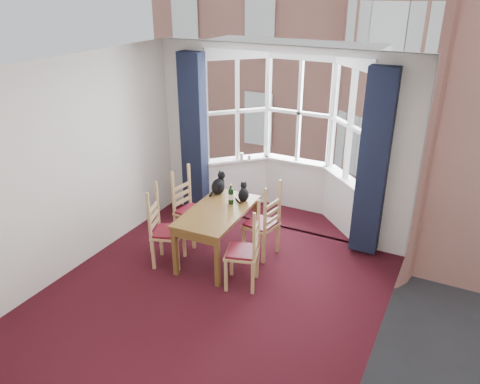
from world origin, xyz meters
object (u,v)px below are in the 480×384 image
Objects in this scene: cat_left at (219,185)px; chair_right_far at (266,226)px; candle_short at (249,158)px; chair_left_near at (161,232)px; chair_left_far at (187,210)px; chair_right_near at (249,253)px; candle_tall at (242,156)px; dining_table at (218,216)px; cat_right at (244,194)px; wine_bottle at (231,195)px.

chair_right_far is at bearing -9.91° from cat_left.
cat_left reaches higher than candle_short.
chair_left_near is 0.73m from chair_left_far.
cat_left reaches higher than chair_right_near.
chair_left_near is 2.62× the size of cat_left.
dining_table is at bearing -74.44° from candle_tall.
candle_short is (-1.01, 2.06, 0.44)m from chair_right_near.
cat_right is 3.30× the size of candle_short.
wine_bottle is at bearing 132.42° from chair_right_near.
chair_right_near is (0.68, -0.41, -0.18)m from dining_table.
wine_bottle reaches higher than dining_table.
cat_left reaches higher than wine_bottle.
cat_left is at bearing 145.26° from wine_bottle.
chair_right_far is 1.71m from candle_tall.
dining_table is at bearing -78.91° from candle_short.
chair_left_near is at bearing -85.71° from chair_left_far.
candle_short reaches higher than dining_table.
candle_tall is (-1.13, 2.03, 0.46)m from chair_right_near.
candle_tall is (-0.45, 1.62, 0.28)m from dining_table.
chair_right_near is 10.68× the size of candle_short.
cat_right is (0.80, 0.90, 0.38)m from chair_left_near.
chair_right_far is at bearing 33.82° from chair_left_near.
chair_right_near is at bearing 2.64° from chair_left_near.
dining_table is at bearing -113.40° from cat_right.
chair_left_near is 2.19m from candle_short.
chair_right_far is (1.21, 0.81, 0.00)m from chair_left_near.
dining_table is at bearing -150.04° from chair_right_far.
chair_left_near is 1.08m from wine_bottle.
chair_left_far is 3.24× the size of cat_right.
candle_short is (-0.39, 1.39, 0.04)m from wine_bottle.
chair_right_far is 2.62× the size of cat_left.
cat_right is at bearing 167.73° from chair_right_far.
candle_short is (0.35, 1.40, 0.44)m from chair_left_far.
chair_right_far is 1.66m from candle_short.
cat_left is at bearing 69.17° from chair_left_near.
cat_right reaches higher than chair_right_far.
dining_table is at bearing -62.39° from cat_left.
chair_left_far is 1.51m from chair_right_near.
chair_left_far is (-0.05, 0.72, 0.00)m from chair_left_near.
chair_right_near is (1.30, 0.06, 0.00)m from chair_left_near.
wine_bottle reaches higher than chair_right_near.
chair_left_near is at bearing -133.26° from wine_bottle.
candle_tall is at bearing 119.19° from chair_right_near.
chair_right_near is 0.99m from wine_bottle.
dining_table is 1.51× the size of chair_right_near.
chair_right_far is 0.95m from cat_left.
chair_right_near is 1.36m from cat_left.
cat_left is 0.39m from wine_bottle.
wine_bottle is (0.07, 0.26, 0.23)m from dining_table.
wine_bottle reaches higher than chair_left_near.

